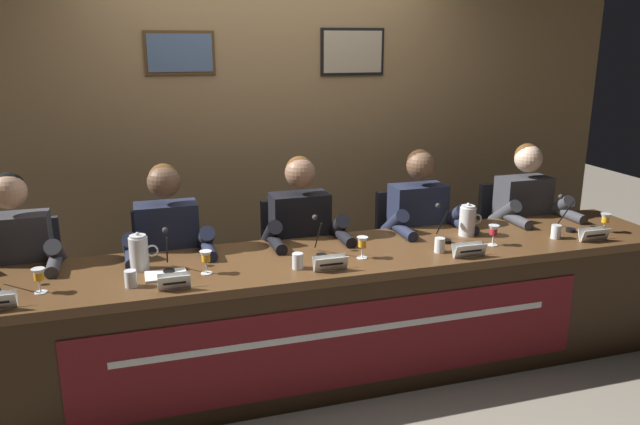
# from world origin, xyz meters

# --- Properties ---
(ground_plane) EXTENTS (12.00, 12.00, 0.00)m
(ground_plane) POSITION_xyz_m (0.00, 0.00, 0.00)
(ground_plane) COLOR gray
(wall_back_panelled) EXTENTS (5.57, 0.14, 2.60)m
(wall_back_panelled) POSITION_xyz_m (0.00, 1.26, 1.30)
(wall_back_panelled) COLOR #937047
(wall_back_panelled) RESTS_ON ground_plane
(conference_table) EXTENTS (4.37, 0.73, 0.74)m
(conference_table) POSITION_xyz_m (0.00, -0.12, 0.52)
(conference_table) COLOR brown
(conference_table) RESTS_ON ground_plane
(chair_far_left) EXTENTS (0.44, 0.45, 0.91)m
(chair_far_left) POSITION_xyz_m (-1.63, 0.55, 0.44)
(chair_far_left) COLOR black
(chair_far_left) RESTS_ON ground_plane
(panelist_far_left) EXTENTS (0.51, 0.48, 1.24)m
(panelist_far_left) POSITION_xyz_m (-1.63, 0.35, 0.72)
(panelist_far_left) COLOR black
(panelist_far_left) RESTS_ON ground_plane
(juice_glass_far_left) EXTENTS (0.06, 0.06, 0.12)m
(juice_glass_far_left) POSITION_xyz_m (-1.45, -0.12, 0.83)
(juice_glass_far_left) COLOR white
(juice_glass_far_left) RESTS_ON conference_table
(chair_left) EXTENTS (0.44, 0.45, 0.91)m
(chair_left) POSITION_xyz_m (-0.81, 0.55, 0.44)
(chair_left) COLOR black
(chair_left) RESTS_ON ground_plane
(panelist_left) EXTENTS (0.51, 0.48, 1.24)m
(panelist_left) POSITION_xyz_m (-0.81, 0.35, 0.72)
(panelist_left) COLOR black
(panelist_left) RESTS_ON ground_plane
(nameplate_left) EXTENTS (0.16, 0.06, 0.08)m
(nameplate_left) POSITION_xyz_m (-0.83, -0.28, 0.78)
(nameplate_left) COLOR white
(nameplate_left) RESTS_ON conference_table
(juice_glass_left) EXTENTS (0.06, 0.06, 0.12)m
(juice_glass_left) POSITION_xyz_m (-0.65, -0.10, 0.83)
(juice_glass_left) COLOR white
(juice_glass_left) RESTS_ON conference_table
(water_cup_left) EXTENTS (0.06, 0.06, 0.08)m
(water_cup_left) POSITION_xyz_m (-1.03, -0.18, 0.78)
(water_cup_left) COLOR silver
(water_cup_left) RESTS_ON conference_table
(microphone_left) EXTENTS (0.06, 0.17, 0.22)m
(microphone_left) POSITION_xyz_m (-0.84, -0.01, 0.82)
(microphone_left) COLOR black
(microphone_left) RESTS_ON conference_table
(chair_center) EXTENTS (0.44, 0.45, 0.91)m
(chair_center) POSITION_xyz_m (0.00, 0.55, 0.44)
(chair_center) COLOR black
(chair_center) RESTS_ON ground_plane
(panelist_center) EXTENTS (0.51, 0.48, 1.24)m
(panelist_center) POSITION_xyz_m (0.00, 0.35, 0.72)
(panelist_center) COLOR black
(panelist_center) RESTS_ON ground_plane
(nameplate_center) EXTENTS (0.18, 0.06, 0.08)m
(nameplate_center) POSITION_xyz_m (-0.02, -0.25, 0.78)
(nameplate_center) COLOR white
(nameplate_center) RESTS_ON conference_table
(juice_glass_center) EXTENTS (0.06, 0.06, 0.12)m
(juice_glass_center) POSITION_xyz_m (0.21, -0.12, 0.83)
(juice_glass_center) COLOR white
(juice_glass_center) RESTS_ON conference_table
(water_cup_center) EXTENTS (0.06, 0.06, 0.08)m
(water_cup_center) POSITION_xyz_m (-0.18, -0.17, 0.78)
(water_cup_center) COLOR silver
(water_cup_center) RESTS_ON conference_table
(microphone_center) EXTENTS (0.06, 0.17, 0.22)m
(microphone_center) POSITION_xyz_m (-0.01, -0.00, 0.82)
(microphone_center) COLOR black
(microphone_center) RESTS_ON conference_table
(chair_right) EXTENTS (0.44, 0.45, 0.91)m
(chair_right) POSITION_xyz_m (0.81, 0.55, 0.44)
(chair_right) COLOR black
(chair_right) RESTS_ON ground_plane
(panelist_right) EXTENTS (0.51, 0.48, 1.24)m
(panelist_right) POSITION_xyz_m (0.81, 0.35, 0.72)
(panelist_right) COLOR black
(panelist_right) RESTS_ON ground_plane
(nameplate_right) EXTENTS (0.19, 0.06, 0.08)m
(nameplate_right) POSITION_xyz_m (0.79, -0.28, 0.78)
(nameplate_right) COLOR white
(nameplate_right) RESTS_ON conference_table
(juice_glass_right) EXTENTS (0.06, 0.06, 0.12)m
(juice_glass_right) POSITION_xyz_m (1.03, -0.14, 0.83)
(juice_glass_right) COLOR white
(juice_glass_right) RESTS_ON conference_table
(water_cup_right) EXTENTS (0.06, 0.06, 0.08)m
(water_cup_right) POSITION_xyz_m (0.67, -0.16, 0.78)
(water_cup_right) COLOR silver
(water_cup_right) RESTS_ON conference_table
(microphone_right) EXTENTS (0.06, 0.17, 0.22)m
(microphone_right) POSITION_xyz_m (0.79, 0.02, 0.82)
(microphone_right) COLOR black
(microphone_right) RESTS_ON conference_table
(chair_far_right) EXTENTS (0.44, 0.45, 0.91)m
(chair_far_right) POSITION_xyz_m (1.63, 0.55, 0.44)
(chair_far_right) COLOR black
(chair_far_right) RESTS_ON ground_plane
(panelist_far_right) EXTENTS (0.51, 0.48, 1.24)m
(panelist_far_right) POSITION_xyz_m (1.63, 0.35, 0.72)
(panelist_far_right) COLOR black
(panelist_far_right) RESTS_ON ground_plane
(nameplate_far_right) EXTENTS (0.19, 0.06, 0.08)m
(nameplate_far_right) POSITION_xyz_m (1.66, -0.25, 0.78)
(nameplate_far_right) COLOR white
(nameplate_far_right) RESTS_ON conference_table
(juice_glass_far_right) EXTENTS (0.06, 0.06, 0.12)m
(juice_glass_far_right) POSITION_xyz_m (1.85, -0.13, 0.83)
(juice_glass_far_right) COLOR white
(juice_glass_far_right) RESTS_ON conference_table
(water_cup_far_right) EXTENTS (0.06, 0.06, 0.08)m
(water_cup_far_right) POSITION_xyz_m (1.48, -0.14, 0.78)
(water_cup_far_right) COLOR silver
(water_cup_far_right) RESTS_ON conference_table
(microphone_far_right) EXTENTS (0.06, 0.17, 0.22)m
(microphone_far_right) POSITION_xyz_m (1.66, -0.01, 0.82)
(microphone_far_right) COLOR black
(microphone_far_right) RESTS_ON conference_table
(water_pitcher_left_side) EXTENTS (0.15, 0.10, 0.21)m
(water_pitcher_left_side) POSITION_xyz_m (-0.98, 0.06, 0.84)
(water_pitcher_left_side) COLOR silver
(water_pitcher_left_side) RESTS_ON conference_table
(water_pitcher_right_side) EXTENTS (0.15, 0.10, 0.21)m
(water_pitcher_right_side) POSITION_xyz_m (0.99, 0.08, 0.84)
(water_pitcher_right_side) COLOR silver
(water_pitcher_right_side) RESTS_ON conference_table
(document_stack_left) EXTENTS (0.21, 0.15, 0.01)m
(document_stack_left) POSITION_xyz_m (-0.86, -0.08, 0.75)
(document_stack_left) COLOR white
(document_stack_left) RESTS_ON conference_table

